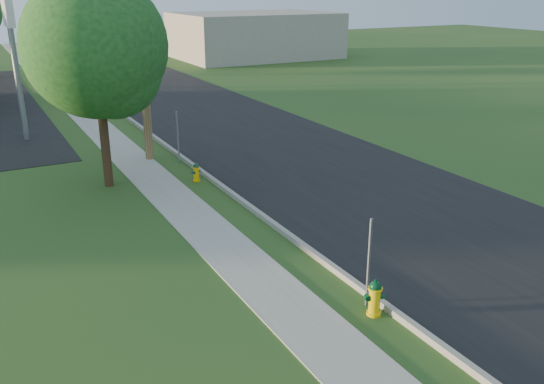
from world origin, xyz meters
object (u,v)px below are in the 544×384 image
object	(u,v)px
hydrant_near	(375,298)
hydrant_far	(112,109)
price_pylon	(8,11)
hydrant_mid	(196,172)
utility_pole_mid	(140,28)
tree_verge	(99,52)
utility_pole_far	(59,12)

from	to	relation	value
hydrant_near	hydrant_far	xyz separation A→B (m)	(-0.13, 21.92, -0.07)
price_pylon	hydrant_mid	size ratio (longest dim) A/B	10.13
utility_pole_mid	hydrant_mid	xyz separation A→B (m)	(0.64, -3.38, -4.62)
utility_pole_mid	hydrant_far	bearing A→B (deg)	85.89
hydrant_near	hydrant_mid	world-z (taller)	hydrant_near
hydrant_far	tree_verge	bearing A→B (deg)	-103.45
utility_pole_far	hydrant_far	distance (m)	10.30
hydrant_near	tree_verge	bearing A→B (deg)	104.66
utility_pole_mid	tree_verge	world-z (taller)	utility_pole_mid
hydrant_mid	hydrant_far	distance (m)	12.12
utility_pole_mid	tree_verge	bearing A→B (deg)	-129.78
hydrant_mid	price_pylon	bearing A→B (deg)	117.07
tree_verge	hydrant_near	distance (m)	11.79
utility_pole_far	price_pylon	world-z (taller)	utility_pole_far
utility_pole_far	hydrant_far	world-z (taller)	utility_pole_far
hydrant_far	hydrant_near	bearing A→B (deg)	-89.67
price_pylon	tree_verge	bearing A→B (deg)	-76.93
utility_pole_far	hydrant_near	world-z (taller)	utility_pole_far
hydrant_near	hydrant_far	world-z (taller)	hydrant_near
utility_pole_far	utility_pole_mid	bearing A→B (deg)	-90.00
utility_pole_far	hydrant_mid	world-z (taller)	utility_pole_far
hydrant_mid	hydrant_far	size ratio (longest dim) A/B	1.00
hydrant_far	price_pylon	bearing A→B (deg)	-144.44
price_pylon	hydrant_near	xyz separation A→B (m)	(4.65, -18.68, -5.03)
hydrant_far	utility_pole_mid	bearing A→B (deg)	-94.11
hydrant_mid	hydrant_far	bearing A→B (deg)	90.04
tree_verge	price_pylon	bearing A→B (deg)	103.07
hydrant_mid	utility_pole_mid	bearing A→B (deg)	100.68
hydrant_mid	tree_verge	bearing A→B (deg)	161.19
hydrant_near	hydrant_far	distance (m)	21.92
utility_pole_far	tree_verge	size ratio (longest dim) A/B	1.38
hydrant_near	utility_pole_far	bearing A→B (deg)	91.38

